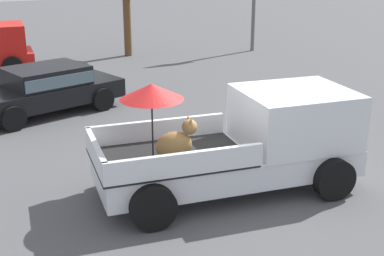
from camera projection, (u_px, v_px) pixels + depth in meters
The scene contains 3 objects.
ground_plane at pixel (227, 190), 10.47m from camera, with size 80.00×80.00×0.00m, color #4C4C4F.
pickup_truck_main at pixel (249, 142), 10.29m from camera, with size 5.23×2.71×2.27m.
parked_sedan_near at pixel (45, 87), 15.05m from camera, with size 4.62×2.90×1.33m.
Camera 1 is at (-4.70, -8.29, 4.56)m, focal length 50.05 mm.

